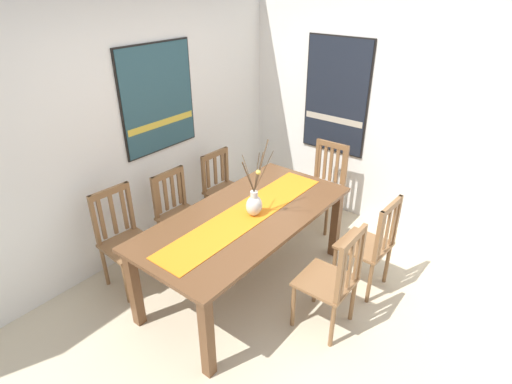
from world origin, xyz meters
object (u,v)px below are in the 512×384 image
Objects in this scene: chair_1 at (324,183)px; chair_2 at (332,280)px; painting_on_back_wall at (158,99)px; chair_0 at (370,244)px; chair_4 at (124,239)px; chair_3 at (225,189)px; dining_table at (246,224)px; chair_5 at (179,213)px; painting_on_side_wall at (336,97)px; centerpiece_vase at (254,203)px.

chair_2 is (-1.42, -0.89, -0.01)m from chair_1.
chair_0 is at bearing -77.47° from painting_on_back_wall.
chair_0 is 0.99× the size of chair_4.
chair_4 is at bearing 126.23° from chair_0.
chair_2 is at bearing -110.70° from chair_3.
chair_4 is at bearing 178.41° from chair_3.
chair_1 is at bearing 0.78° from dining_table.
chair_2 is 1.73m from chair_5.
chair_1 is (0.77, 0.91, 0.02)m from chair_0.
chair_4 is at bearing 176.01° from chair_5.
chair_0 is 2.23m from chair_4.
painting_on_side_wall reaches higher than chair_0.
chair_2 is at bearing -88.85° from chair_5.
chair_1 reaches higher than chair_0.
chair_3 is (-0.76, 0.85, -0.03)m from chair_1.
dining_table is at bearing 124.94° from centerpiece_vase.
painting_on_side_wall reaches higher than dining_table.
chair_1 is 1.00× the size of chair_2.
painting_on_back_wall is at bearing 135.03° from chair_1.
chair_2 is 1.09× the size of chair_3.
chair_5 is at bearing 159.34° from painting_on_side_wall.
painting_on_side_wall reaches higher than chair_3.
painting_on_side_wall is (0.39, 0.15, 0.90)m from chair_1.
chair_0 is 0.73× the size of painting_on_side_wall.
chair_2 is 1.01× the size of chair_4.
chair_3 is 0.69m from chair_5.
painting_on_back_wall is at bearing 146.20° from painting_on_side_wall.
chair_3 is at bearing -39.05° from painting_on_back_wall.
centerpiece_vase reaches higher than chair_5.
chair_5 is (-0.03, 1.73, -0.01)m from chair_2.
dining_table is 2.12× the size of chair_1.
painting_on_side_wall is at bearing -16.62° from chair_4.
painting_on_side_wall is (1.15, -0.70, 0.93)m from chair_3.
chair_1 reaches higher than chair_4.
painting_on_side_wall is (1.64, -1.10, -0.14)m from painting_on_back_wall.
chair_3 is 0.84× the size of painting_on_back_wall.
painting_on_side_wall is at bearing 42.45° from chair_0.
painting_on_back_wall is at bearing 62.72° from chair_5.
dining_table is 2.30× the size of chair_3.
painting_on_side_wall is at bearing 29.78° from chair_2.
chair_4 reaches higher than chair_5.
dining_table is at bearing -174.69° from painting_on_side_wall.
chair_3 is 1.33m from chair_4.
centerpiece_vase reaches higher than chair_4.
chair_1 is at bearing -23.09° from chair_4.
centerpiece_vase reaches higher than chair_2.
painting_on_back_wall reaches higher than chair_1.
centerpiece_vase is 0.70× the size of chair_0.
chair_1 reaches higher than chair_3.
painting_on_side_wall is at bearing 21.13° from chair_1.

